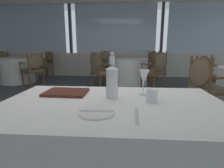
{
  "coord_description": "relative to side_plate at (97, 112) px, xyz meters",
  "views": [
    {
      "loc": [
        0.33,
        -2.06,
        1.11
      ],
      "look_at": [
        0.24,
        -0.8,
        0.83
      ],
      "focal_mm": 27.98,
      "sensor_mm": 36.0,
      "label": 1
    }
  ],
  "objects": [
    {
      "name": "dining_chair_0_2",
      "position": [
        -3.96,
        4.82,
        -0.21
      ],
      "size": [
        0.64,
        0.66,
        0.94
      ],
      "rotation": [
        0.0,
        0.0,
        11.97
      ],
      "color": "brown",
      "rests_on": "ground_plane"
    },
    {
      "name": "butter_knife",
      "position": [
        0.0,
        0.0,
        0.01
      ],
      "size": [
        0.19,
        0.02,
        0.0
      ],
      "primitive_type": "cube",
      "rotation": [
        0.0,
        0.0,
        0.02
      ],
      "color": "silver",
      "rests_on": "foreground_table"
    },
    {
      "name": "dining_chair_2_2",
      "position": [
        1.37,
        1.78,
        -0.2
      ],
      "size": [
        0.59,
        0.63,
        0.95
      ],
      "rotation": [
        0.0,
        0.0,
        6.63
      ],
      "color": "brown",
      "rests_on": "ground_plane"
    },
    {
      "name": "dinner_fork",
      "position": [
        0.21,
        -0.03,
        -0.0
      ],
      "size": [
        0.03,
        0.2,
        0.0
      ],
      "primitive_type": "cube",
      "rotation": [
        0.0,
        0.0,
        1.52
      ],
      "color": "silver",
      "rests_on": "foreground_table"
    },
    {
      "name": "dining_chair_1_2",
      "position": [
        -0.4,
        4.89,
        -0.19
      ],
      "size": [
        0.66,
        0.66,
        0.96
      ],
      "rotation": [
        0.0,
        0.0,
        11.73
      ],
      "color": "brown",
      "rests_on": "ground_plane"
    },
    {
      "name": "ground_plane",
      "position": [
        -0.19,
        1.18,
        -0.76
      ],
      "size": [
        15.22,
        15.22,
        0.0
      ],
      "primitive_type": "plane",
      "color": "#4C5156"
    },
    {
      "name": "menu_book",
      "position": [
        -0.29,
        0.37,
        0.01
      ],
      "size": [
        0.32,
        0.24,
        0.02
      ],
      "primitive_type": "cube",
      "rotation": [
        0.0,
        0.0,
        -0.03
      ],
      "color": "#512319",
      "rests_on": "foreground_table"
    },
    {
      "name": "water_bottle",
      "position": [
        0.06,
        0.3,
        0.12
      ],
      "size": [
        0.08,
        0.08,
        0.32
      ],
      "color": "white",
      "rests_on": "foreground_table"
    },
    {
      "name": "side_plate",
      "position": [
        0.0,
        0.0,
        0.0
      ],
      "size": [
        0.2,
        0.2,
        0.01
      ],
      "primitive_type": "cylinder",
      "color": "white",
      "rests_on": "foreground_table"
    },
    {
      "name": "dining_chair_1_3",
      "position": [
        -0.48,
        3.49,
        -0.2
      ],
      "size": [
        0.66,
        0.66,
        0.97
      ],
      "rotation": [
        0.0,
        0.0,
        13.3
      ],
      "color": "brown",
      "rests_on": "ground_plane"
    },
    {
      "name": "dining_chair_1_0",
      "position": [
        0.93,
        3.41,
        -0.19
      ],
      "size": [
        0.66,
        0.66,
        0.98
      ],
      "rotation": [
        0.0,
        0.0,
        8.59
      ],
      "color": "brown",
      "rests_on": "ground_plane"
    },
    {
      "name": "background_table_1",
      "position": [
        0.26,
        4.15,
        -0.38
      ],
      "size": [
        1.14,
        1.14,
        0.75
      ],
      "color": "white",
      "rests_on": "ground_plane"
    },
    {
      "name": "dining_chair_0_0",
      "position": [
        -2.32,
        3.7,
        -0.22
      ],
      "size": [
        0.64,
        0.66,
        0.93
      ],
      "rotation": [
        0.0,
        0.0,
        8.82
      ],
      "color": "brown",
      "rests_on": "ground_plane"
    },
    {
      "name": "background_table_0",
      "position": [
        -3.14,
        4.26,
        -0.38
      ],
      "size": [
        1.13,
        1.13,
        0.75
      ],
      "color": "white",
      "rests_on": "ground_plane"
    },
    {
      "name": "dining_chair_1_1",
      "position": [
        1.0,
        4.82,
        -0.2
      ],
      "size": [
        0.66,
        0.66,
        0.96
      ],
      "rotation": [
        0.0,
        0.0,
        10.16
      ],
      "color": "brown",
      "rests_on": "ground_plane"
    },
    {
      "name": "dining_chair_0_1",
      "position": [
        -2.58,
        5.08,
        -0.22
      ],
      "size": [
        0.66,
        0.64,
        0.93
      ],
      "rotation": [
        0.0,
        0.0,
        10.39
      ],
      "color": "brown",
      "rests_on": "ground_plane"
    },
    {
      "name": "window_wall_far",
      "position": [
        -0.19,
        5.57,
        0.36
      ],
      "size": [
        10.38,
        0.14,
        2.81
      ],
      "color": "silver",
      "rests_on": "ground_plane"
    },
    {
      "name": "water_tumbler",
      "position": [
        0.33,
        0.22,
        0.04
      ],
      "size": [
        0.07,
        0.07,
        0.08
      ],
      "primitive_type": "cylinder",
      "color": "white",
      "rests_on": "foreground_table"
    },
    {
      "name": "wine_glass",
      "position": [
        0.29,
        0.38,
        0.13
      ],
      "size": [
        0.08,
        0.08,
        0.19
      ],
      "color": "white",
      "rests_on": "foreground_table"
    },
    {
      "name": "foreground_table",
      "position": [
        0.07,
        0.18,
        -0.38
      ],
      "size": [
        1.45,
        0.87,
        0.75
      ],
      "color": "white",
      "rests_on": "ground_plane"
    },
    {
      "name": "dining_chair_2_1",
      "position": [
        1.94,
        3.0,
        -0.22
      ],
      "size": [
        0.63,
        0.59,
        0.91
      ],
      "rotation": [
        0.0,
        0.0,
        5.06
      ],
      "color": "brown",
      "rests_on": "ground_plane"
    }
  ]
}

